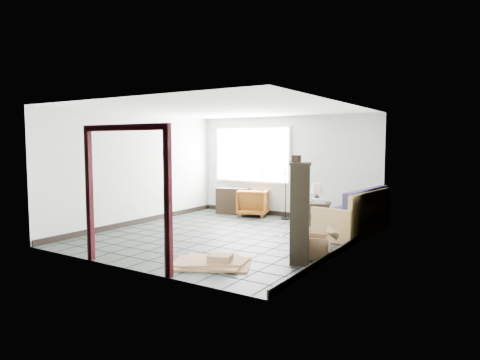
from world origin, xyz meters
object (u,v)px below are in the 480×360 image
Objects in this scene: side_table at (318,207)px; tall_shelf at (300,212)px; armchair at (254,201)px; futon_sofa at (356,217)px.

tall_shelf is at bearing -73.60° from side_table.
armchair is at bearing 107.62° from tall_shelf.
futon_sofa is 3.41× the size of side_table.
side_table is 2.89m from tall_shelf.
side_table is (-0.89, 0.06, 0.13)m from futon_sofa.
tall_shelf is (2.90, -3.45, 0.43)m from armchair.
armchair is at bearing 161.57° from side_table.
futon_sofa reaches higher than armchair.
tall_shelf reaches higher than futon_sofa.
tall_shelf is at bearing 112.75° from armchair.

